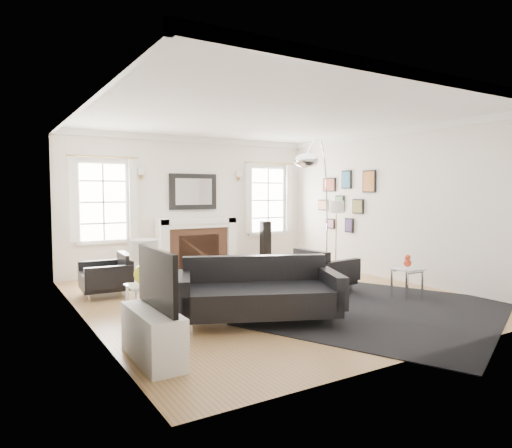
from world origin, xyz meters
TOP-DOWN VIEW (x-y plane):
  - floor at (0.00, 0.00)m, footprint 6.00×6.00m
  - back_wall at (0.00, 3.00)m, footprint 5.50×0.04m
  - front_wall at (0.00, -3.00)m, footprint 5.50×0.04m
  - left_wall at (-2.75, 0.00)m, footprint 0.04×6.00m
  - right_wall at (2.75, 0.00)m, footprint 0.04×6.00m
  - ceiling at (0.00, 0.00)m, footprint 5.50×6.00m
  - crown_molding at (0.00, 0.00)m, footprint 5.50×6.00m
  - fireplace at (0.00, 2.79)m, footprint 1.70×0.69m
  - mantel_mirror at (0.00, 2.95)m, footprint 1.05×0.07m
  - window_left at (-1.85, 2.95)m, footprint 1.24×0.15m
  - window_right at (1.85, 2.95)m, footprint 1.24×0.15m
  - gallery_wall at (2.72, 1.30)m, footprint 0.04×1.73m
  - tv_unit at (-2.44, -1.70)m, footprint 0.35×1.00m
  - area_rug at (0.87, -1.60)m, footprint 4.31×4.03m
  - sofa at (-0.86, -1.07)m, footprint 2.21×1.63m
  - armchair_left at (-2.14, 1.38)m, footprint 0.77×0.85m
  - armchair_right at (1.01, -0.10)m, footprint 0.85×0.93m
  - coffee_table at (0.59, 0.66)m, footprint 0.84×0.84m
  - side_table_left at (-2.10, -0.34)m, footprint 0.43×0.43m
  - nesting_table at (1.71, -1.24)m, footprint 0.43×0.36m
  - gourd_lamp at (-2.10, -0.34)m, footprint 0.36×0.36m
  - orange_vase at (1.71, -1.24)m, footprint 0.12×0.12m
  - arc_floor_lamp at (1.41, 0.56)m, footprint 1.91×1.77m
  - stick_floor_lamp at (2.20, 0.96)m, footprint 0.30×0.30m
  - speaker_tower at (1.61, 2.65)m, footprint 0.22×0.22m

SIDE VIEW (x-z plane):
  - floor at x=0.00m, z-range 0.00..0.00m
  - area_rug at x=0.87m, z-range 0.00..0.01m
  - armchair_left at x=-2.14m, z-range 0.03..0.58m
  - armchair_right at x=1.01m, z-range 0.03..0.61m
  - tv_unit at x=-2.44m, z-range -0.22..0.87m
  - coffee_table at x=0.59m, z-range 0.16..0.53m
  - sofa at x=-0.86m, z-range 0.03..0.69m
  - nesting_table at x=1.71m, z-range 0.13..0.61m
  - side_table_left at x=-2.10m, z-range 0.14..0.61m
  - speaker_tower at x=1.61m, z-range 0.00..0.99m
  - fireplace at x=0.00m, z-range -0.01..1.10m
  - orange_vase at x=1.71m, z-range 0.49..0.68m
  - gourd_lamp at x=-2.10m, z-range 0.51..1.09m
  - stick_floor_lamp at x=2.20m, z-range 0.54..2.00m
  - back_wall at x=0.00m, z-range 0.00..2.80m
  - front_wall at x=0.00m, z-range 0.00..2.80m
  - left_wall at x=-2.75m, z-range 0.00..2.80m
  - right_wall at x=2.75m, z-range 0.00..2.80m
  - window_left at x=-1.85m, z-range 0.65..2.27m
  - window_right at x=1.85m, z-range 0.65..2.27m
  - arc_floor_lamp at x=1.41m, z-range 0.11..2.81m
  - gallery_wall at x=2.72m, z-range 0.89..2.18m
  - mantel_mirror at x=0.00m, z-range 1.27..2.02m
  - crown_molding at x=0.00m, z-range 2.68..2.80m
  - ceiling at x=0.00m, z-range 2.79..2.81m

